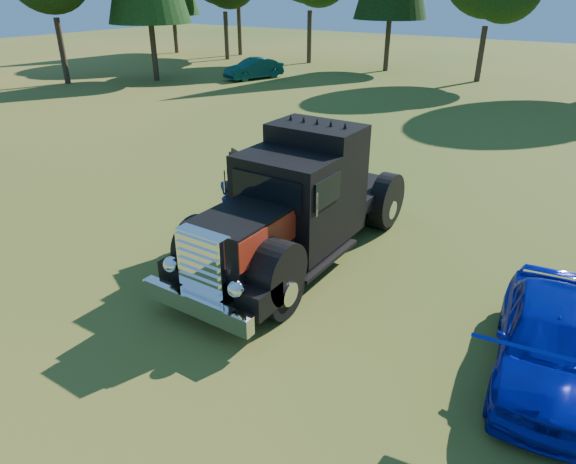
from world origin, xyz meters
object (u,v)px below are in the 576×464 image
Objects in this scene: spectator_near at (231,218)px; hotrod_coupe at (551,340)px; diamond_t_truck at (295,208)px; distant_teal_car at (254,69)px; spectator_far at (238,202)px.

hotrod_coupe is at bearing -97.43° from spectator_near.
distant_teal_car is (-16.14, 19.84, -0.61)m from diamond_t_truck.
diamond_t_truck is 5.70m from hotrod_coupe.
hotrod_coupe is 6.98m from spectator_near.
diamond_t_truck is at bearing -31.97° from distant_teal_car.
spectator_far is (-0.40, 0.74, 0.06)m from spectator_near.
spectator_far reaches higher than hotrod_coupe.
spectator_far is (-7.35, 1.24, 0.28)m from hotrod_coupe.
distant_teal_car is at bearing 129.13° from diamond_t_truck.
spectator_far is at bearing 24.80° from spectator_near.
spectator_near is at bearing 175.86° from hotrod_coupe.
distant_teal_car is at bearing 136.04° from hotrod_coupe.
spectator_far is at bearing 175.05° from diamond_t_truck.
hotrod_coupe is 2.23× the size of spectator_far.
spectator_far is (-1.79, 0.15, -0.30)m from diamond_t_truck.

